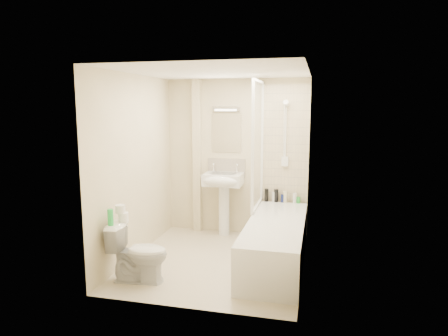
# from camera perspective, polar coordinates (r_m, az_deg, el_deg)

# --- Properties ---
(floor) EXTENTS (2.50, 2.50, 0.00)m
(floor) POSITION_cam_1_polar(r_m,az_deg,el_deg) (5.32, -1.07, -13.14)
(floor) COLOR beige
(floor) RESTS_ON ground
(wall_back) EXTENTS (2.20, 0.02, 2.40)m
(wall_back) POSITION_cam_1_polar(r_m,az_deg,el_deg) (6.20, 1.81, 1.52)
(wall_back) COLOR beige
(wall_back) RESTS_ON ground
(wall_left) EXTENTS (0.02, 2.50, 2.40)m
(wall_left) POSITION_cam_1_polar(r_m,az_deg,el_deg) (5.38, -12.53, 0.16)
(wall_left) COLOR beige
(wall_left) RESTS_ON ground
(wall_right) EXTENTS (0.02, 2.50, 2.40)m
(wall_right) POSITION_cam_1_polar(r_m,az_deg,el_deg) (4.84, 11.60, -0.77)
(wall_right) COLOR beige
(wall_right) RESTS_ON ground
(ceiling) EXTENTS (2.20, 2.50, 0.02)m
(ceiling) POSITION_cam_1_polar(r_m,az_deg,el_deg) (4.95, -1.15, 13.57)
(ceiling) COLOR white
(ceiling) RESTS_ON wall_back
(tile_back) EXTENTS (0.70, 0.01, 1.75)m
(tile_back) POSITION_cam_1_polar(r_m,az_deg,el_deg) (6.06, 8.77, 3.38)
(tile_back) COLOR beige
(tile_back) RESTS_ON wall_back
(tile_right) EXTENTS (0.01, 2.10, 1.75)m
(tile_right) POSITION_cam_1_polar(r_m,az_deg,el_deg) (4.92, 11.59, 2.03)
(tile_right) COLOR beige
(tile_right) RESTS_ON wall_right
(pipe_boxing) EXTENTS (0.12, 0.12, 2.40)m
(pipe_boxing) POSITION_cam_1_polar(r_m,az_deg,el_deg) (6.30, -3.84, 1.62)
(pipe_boxing) COLOR beige
(pipe_boxing) RESTS_ON ground
(splashback) EXTENTS (0.60, 0.02, 0.30)m
(splashback) POSITION_cam_1_polar(r_m,az_deg,el_deg) (6.25, 0.34, 0.01)
(splashback) COLOR beige
(splashback) RESTS_ON wall_back
(mirror) EXTENTS (0.46, 0.01, 0.60)m
(mirror) POSITION_cam_1_polar(r_m,az_deg,el_deg) (6.19, 0.34, 5.04)
(mirror) COLOR white
(mirror) RESTS_ON wall_back
(strip_light) EXTENTS (0.42, 0.07, 0.07)m
(strip_light) POSITION_cam_1_polar(r_m,az_deg,el_deg) (6.15, 0.30, 8.47)
(strip_light) COLOR silver
(strip_light) RESTS_ON wall_back
(bathtub) EXTENTS (0.70, 2.10, 0.55)m
(bathtub) POSITION_cam_1_polar(r_m,az_deg,el_deg) (5.19, 7.40, -10.38)
(bathtub) COLOR white
(bathtub) RESTS_ON ground
(shower_screen) EXTENTS (0.04, 0.92, 1.80)m
(shower_screen) POSITION_cam_1_polar(r_m,az_deg,el_deg) (5.66, 4.86, 3.33)
(shower_screen) COLOR white
(shower_screen) RESTS_ON bathtub
(shower_fixture) EXTENTS (0.10, 0.16, 0.99)m
(shower_fixture) POSITION_cam_1_polar(r_m,az_deg,el_deg) (6.00, 8.75, 4.49)
(shower_fixture) COLOR white
(shower_fixture) RESTS_ON wall_back
(pedestal_sink) EXTENTS (0.58, 0.51, 1.11)m
(pedestal_sink) POSITION_cam_1_polar(r_m,az_deg,el_deg) (6.08, -0.15, -2.64)
(pedestal_sink) COLOR white
(pedestal_sink) RESTS_ON ground
(bottle_black_a) EXTENTS (0.06, 0.06, 0.19)m
(bottle_black_a) POSITION_cam_1_polar(r_m,az_deg,el_deg) (6.13, 6.09, -3.87)
(bottle_black_a) COLOR black
(bottle_black_a) RESTS_ON bathtub
(bottle_white_a) EXTENTS (0.05, 0.05, 0.15)m
(bottle_white_a) POSITION_cam_1_polar(r_m,az_deg,el_deg) (6.12, 7.10, -4.10)
(bottle_white_a) COLOR silver
(bottle_white_a) RESTS_ON bathtub
(bottle_black_b) EXTENTS (0.06, 0.06, 0.19)m
(bottle_black_b) POSITION_cam_1_polar(r_m,az_deg,el_deg) (6.11, 7.46, -3.93)
(bottle_black_b) COLOR black
(bottle_black_b) RESTS_ON bathtub
(bottle_blue) EXTENTS (0.06, 0.06, 0.12)m
(bottle_blue) POSITION_cam_1_polar(r_m,az_deg,el_deg) (6.11, 8.40, -4.31)
(bottle_blue) COLOR navy
(bottle_blue) RESTS_ON bathtub
(bottle_cream) EXTENTS (0.07, 0.07, 0.17)m
(bottle_cream) POSITION_cam_1_polar(r_m,az_deg,el_deg) (6.10, 8.73, -4.09)
(bottle_cream) COLOR beige
(bottle_cream) RESTS_ON bathtub
(bottle_white_b) EXTENTS (0.06, 0.06, 0.15)m
(bottle_white_b) POSITION_cam_1_polar(r_m,az_deg,el_deg) (6.10, 10.07, -4.23)
(bottle_white_b) COLOR silver
(bottle_white_b) RESTS_ON bathtub
(bottle_green) EXTENTS (0.06, 0.06, 0.09)m
(bottle_green) POSITION_cam_1_polar(r_m,az_deg,el_deg) (6.10, 10.58, -4.52)
(bottle_green) COLOR green
(bottle_green) RESTS_ON bathtub
(toilet) EXTENTS (0.50, 0.73, 0.67)m
(toilet) POSITION_cam_1_polar(r_m,az_deg,el_deg) (4.76, -12.10, -11.74)
(toilet) COLOR white
(toilet) RESTS_ON ground
(toilet_roll_lower) EXTENTS (0.12, 0.12, 0.10)m
(toilet_roll_lower) POSITION_cam_1_polar(r_m,az_deg,el_deg) (4.79, -14.18, -6.79)
(toilet_roll_lower) COLOR white
(toilet_roll_lower) RESTS_ON toilet
(toilet_roll_upper) EXTENTS (0.11, 0.11, 0.09)m
(toilet_roll_upper) POSITION_cam_1_polar(r_m,az_deg,el_deg) (4.76, -14.60, -5.68)
(toilet_roll_upper) COLOR white
(toilet_roll_upper) RESTS_ON toilet_roll_lower
(green_bottle) EXTENTS (0.06, 0.06, 0.19)m
(green_bottle) POSITION_cam_1_polar(r_m,az_deg,el_deg) (4.65, -15.91, -6.80)
(green_bottle) COLOR green
(green_bottle) RESTS_ON toilet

